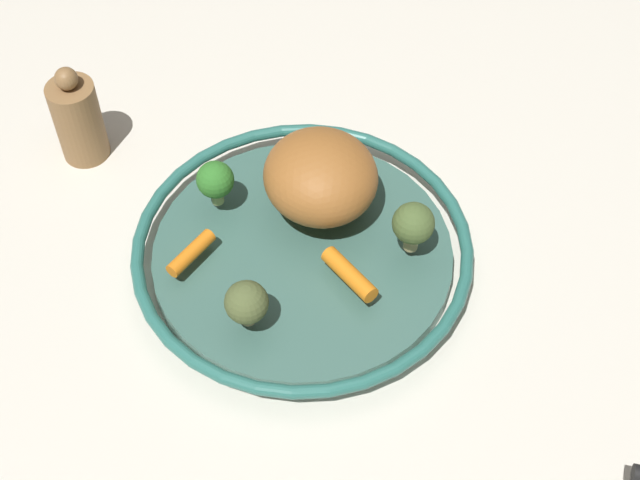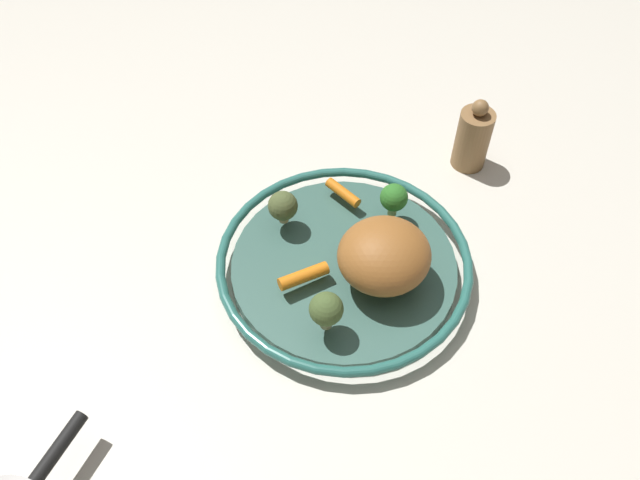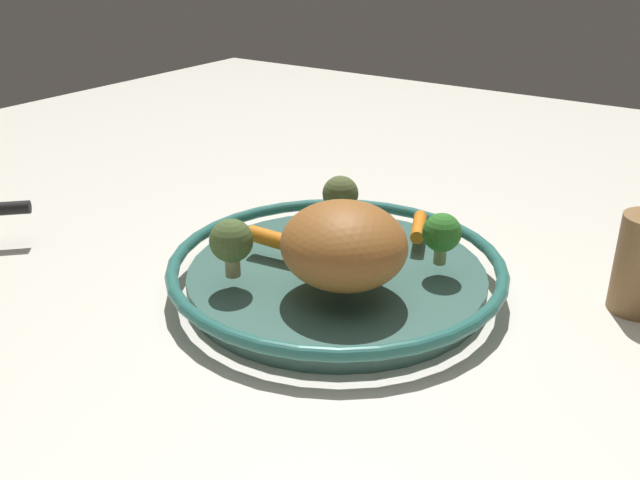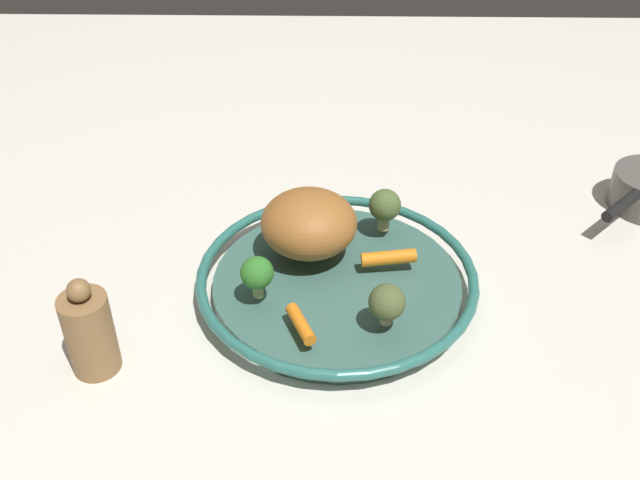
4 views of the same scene
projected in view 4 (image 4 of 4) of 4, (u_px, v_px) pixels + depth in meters
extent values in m
plane|color=silver|center=(337.00, 293.00, 0.92)|extent=(2.04, 2.04, 0.00)
cylinder|color=#3D665B|center=(337.00, 286.00, 0.91)|extent=(0.31, 0.31, 0.02)
torus|color=#2C6C63|center=(337.00, 275.00, 0.90)|extent=(0.35, 0.35, 0.01)
ellipsoid|color=#9F612B|center=(309.00, 223.00, 0.91)|extent=(0.12, 0.13, 0.08)
cylinder|color=orange|center=(301.00, 324.00, 0.81)|extent=(0.06, 0.04, 0.02)
cylinder|color=orange|center=(389.00, 258.00, 0.91)|extent=(0.02, 0.07, 0.02)
cylinder|color=tan|center=(386.00, 318.00, 0.82)|extent=(0.01, 0.01, 0.01)
sphere|color=#505D32|center=(387.00, 302.00, 0.81)|extent=(0.04, 0.04, 0.04)
cylinder|color=#95AB66|center=(258.00, 289.00, 0.86)|extent=(0.01, 0.01, 0.02)
sphere|color=#307829|center=(257.00, 273.00, 0.84)|extent=(0.04, 0.04, 0.04)
cylinder|color=tan|center=(384.00, 222.00, 0.97)|extent=(0.02, 0.02, 0.02)
sphere|color=#4A6131|center=(385.00, 205.00, 0.95)|extent=(0.04, 0.04, 0.04)
cylinder|color=olive|center=(90.00, 334.00, 0.79)|extent=(0.05, 0.05, 0.10)
sphere|color=olive|center=(79.00, 290.00, 0.75)|extent=(0.03, 0.03, 0.03)
cylinder|color=black|center=(621.00, 205.00, 1.00)|extent=(0.07, 0.07, 0.02)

